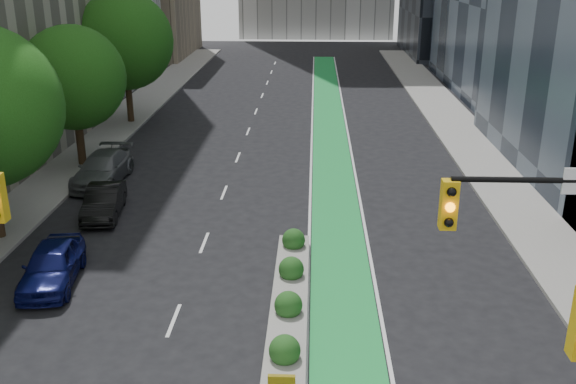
# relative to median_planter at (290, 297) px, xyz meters

# --- Properties ---
(sidewalk_left) EXTENTS (3.60, 90.00, 0.15)m
(sidewalk_left) POSITION_rel_median_planter_xyz_m (-13.00, 17.96, -0.30)
(sidewalk_left) COLOR gray
(sidewalk_left) RESTS_ON ground
(sidewalk_right) EXTENTS (3.60, 90.00, 0.15)m
(sidewalk_right) POSITION_rel_median_planter_xyz_m (10.60, 17.96, -0.30)
(sidewalk_right) COLOR gray
(sidewalk_right) RESTS_ON ground
(bike_lane_paint) EXTENTS (2.20, 70.00, 0.01)m
(bike_lane_paint) POSITION_rel_median_planter_xyz_m (1.80, 22.96, -0.37)
(bike_lane_paint) COLOR green
(bike_lane_paint) RESTS_ON ground
(tree_midfar) EXTENTS (5.60, 5.60, 7.76)m
(tree_midfar) POSITION_rel_median_planter_xyz_m (-12.20, 14.96, 4.57)
(tree_midfar) COLOR black
(tree_midfar) RESTS_ON ground
(tree_far) EXTENTS (6.60, 6.60, 9.00)m
(tree_far) POSITION_rel_median_planter_xyz_m (-12.20, 24.96, 5.32)
(tree_far) COLOR black
(tree_far) RESTS_ON ground
(median_planter) EXTENTS (1.20, 10.26, 1.10)m
(median_planter) POSITION_rel_median_planter_xyz_m (0.00, 0.00, 0.00)
(median_planter) COLOR gray
(median_planter) RESTS_ON ground
(parked_car_left_near) EXTENTS (2.28, 4.50, 1.47)m
(parked_car_left_near) POSITION_rel_median_planter_xyz_m (-8.50, 1.28, 0.36)
(parked_car_left_near) COLOR #0C114D
(parked_car_left_near) RESTS_ON ground
(parked_car_left_mid) EXTENTS (1.98, 4.30, 1.37)m
(parked_car_left_mid) POSITION_rel_median_planter_xyz_m (-8.68, 7.74, 0.31)
(parked_car_left_mid) COLOR black
(parked_car_left_mid) RESTS_ON ground
(parked_car_left_far) EXTENTS (2.23, 5.30, 1.53)m
(parked_car_left_far) POSITION_rel_median_planter_xyz_m (-10.14, 12.23, 0.39)
(parked_car_left_far) COLOR #585B5D
(parked_car_left_far) RESTS_ON ground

